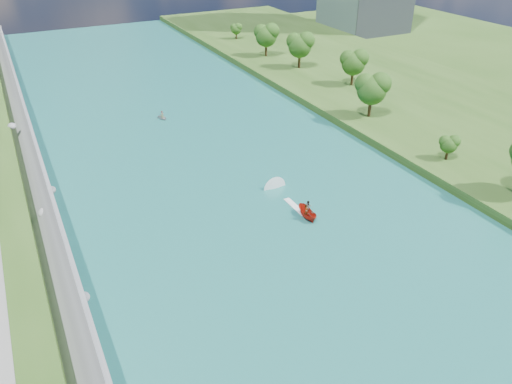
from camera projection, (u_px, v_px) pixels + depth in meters
ground at (295, 255)px, 59.97m from camera, size 260.00×260.00×0.00m
river_water at (227, 182)px, 75.34m from camera, size 55.00×240.00×0.10m
berm_east at (465, 121)px, 94.42m from camera, size 44.00×240.00×1.50m
riprap_bank at (44, 217)px, 63.91m from camera, size 4.85×236.00×4.20m
trees_east at (358, 77)px, 100.22m from camera, size 15.93×142.33×10.22m
motorboat at (300, 207)px, 67.94m from camera, size 3.60×18.73×2.23m
raft at (162, 117)px, 97.15m from camera, size 2.40×2.97×1.57m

